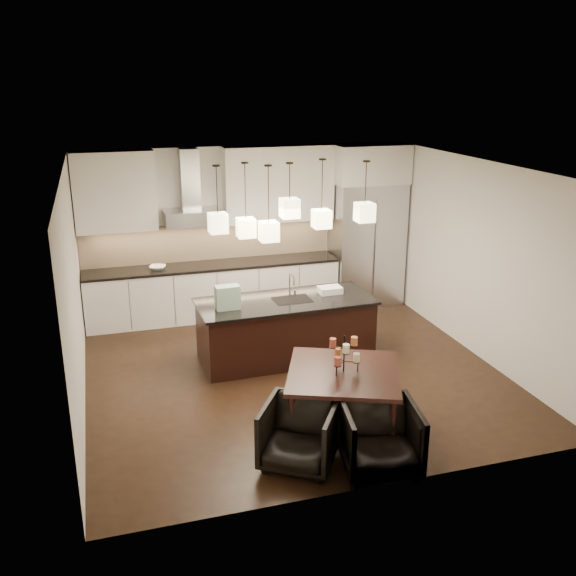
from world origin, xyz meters
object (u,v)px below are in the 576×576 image
object	(u,v)px
dining_table	(343,400)
armchair_left	(299,434)
island_body	(286,330)
refrigerator	(366,244)
armchair_right	(380,438)

from	to	relation	value
dining_table	armchair_left	world-z (taller)	dining_table
island_body	armchair_left	distance (m)	2.68
refrigerator	dining_table	bearing A→B (deg)	-116.50
refrigerator	armchair_right	distance (m)	5.26
armchair_left	dining_table	bearing A→B (deg)	69.36
island_body	armchair_right	world-z (taller)	island_body
refrigerator	armchair_left	size ratio (longest dim) A/B	2.83
refrigerator	island_body	world-z (taller)	refrigerator
refrigerator	island_body	size ratio (longest dim) A/B	0.89
armchair_right	dining_table	bearing A→B (deg)	105.93
island_body	armchair_left	bearing A→B (deg)	-105.26
armchair_left	armchair_right	size ratio (longest dim) A/B	0.96
island_body	armchair_right	distance (m)	2.93
island_body	dining_table	xyz separation A→B (m)	(0.06, -2.09, -0.05)
refrigerator	dining_table	world-z (taller)	refrigerator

